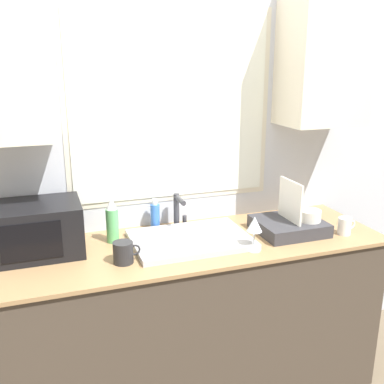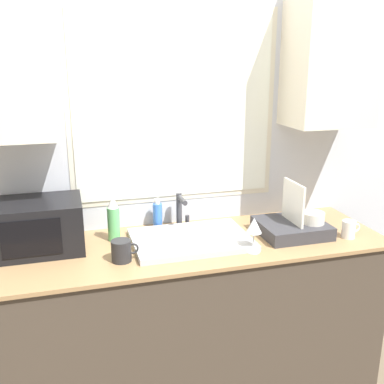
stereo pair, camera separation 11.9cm
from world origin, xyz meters
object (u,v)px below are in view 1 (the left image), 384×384
Objects in this scene: dish_rack at (291,223)px; spray_bottle at (112,221)px; soap_bottle at (155,216)px; mug_near_sink at (124,252)px; microwave at (38,229)px; wine_glass at (254,225)px; faucet at (178,208)px.

spray_bottle is at bearing 169.06° from dish_rack.
spray_bottle reaches higher than soap_bottle.
spray_bottle is 0.27m from mug_near_sink.
microwave is 0.36m from spray_bottle.
mug_near_sink is (-0.25, -0.38, -0.02)m from soap_bottle.
soap_bottle is 0.45m from mug_near_sink.
soap_bottle reaches higher than mug_near_sink.
microwave is 1.17× the size of dish_rack.
dish_rack reaches higher than soap_bottle.
microwave is at bearing -176.59° from spray_bottle.
wine_glass is at bearing -27.97° from spray_bottle.
wine_glass is (0.64, -0.34, 0.02)m from spray_bottle.
spray_bottle is 0.28m from soap_bottle.
faucet is 0.51m from mug_near_sink.
faucet is at bearing 12.38° from spray_bottle.
microwave is 1.70× the size of spray_bottle.
faucet reaches higher than mug_near_sink.
soap_bottle is 0.97× the size of wine_glass.
microwave is 0.45m from mug_near_sink.
soap_bottle is at bearing 12.16° from microwave.
dish_rack reaches higher than faucet.
mug_near_sink is 0.64m from wine_glass.
faucet is 0.13m from soap_bottle.
microwave reaches higher than faucet.
soap_bottle is (-0.69, 0.29, 0.03)m from dish_rack.
mug_near_sink is 0.73× the size of wine_glass.
microwave reaches higher than soap_bottle.
dish_rack is (1.30, -0.16, -0.07)m from microwave.
wine_glass is (0.26, -0.42, 0.02)m from faucet.
faucet reaches higher than wine_glass.
spray_bottle is (-0.94, 0.18, 0.07)m from dish_rack.
dish_rack is (0.56, -0.26, -0.06)m from faucet.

